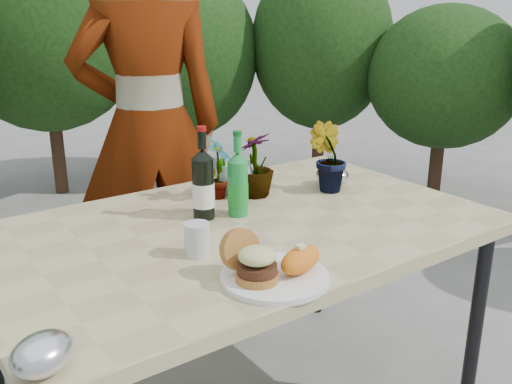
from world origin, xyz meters
TOP-DOWN VIEW (x-y plane):
  - patio_table at (0.00, 0.00)m, footprint 1.60×1.00m
  - shrub_hedge at (0.23, 1.84)m, footprint 6.80×5.10m
  - dinner_plate at (-0.15, -0.37)m, footprint 0.28×0.28m
  - burger_stack at (-0.20, -0.35)m, footprint 0.11×0.16m
  - sweet_potato at (-0.08, -0.39)m, footprint 0.17×0.12m
  - grilled_veg at (-0.13, -0.28)m, footprint 0.08×0.05m
  - wine_bottle at (-0.07, 0.12)m, footprint 0.07×0.07m
  - sparkling_water at (0.04, 0.08)m, footprint 0.07×0.07m
  - plastic_cup at (-0.23, -0.12)m, footprint 0.07×0.07m
  - seedling_left at (0.08, 0.26)m, footprint 0.15×0.15m
  - seedling_mid at (0.46, 0.10)m, footprint 0.17×0.18m
  - seedling_right at (0.20, 0.21)m, footprint 0.16×0.16m
  - blue_bowl at (0.16, 0.28)m, footprint 0.17×0.17m
  - foil_packet_left at (-0.74, -0.42)m, footprint 0.17×0.16m
  - foil_packet_right at (0.52, 0.14)m, footprint 0.15×0.17m
  - person at (0.09, 0.85)m, footprint 0.76×0.62m

SIDE VIEW (x-z plane):
  - patio_table at x=0.00m, z-range 0.32..1.07m
  - dinner_plate at x=-0.15m, z-range 0.75..0.76m
  - grilled_veg at x=-0.13m, z-range 0.76..0.79m
  - foil_packet_left at x=-0.74m, z-range 0.75..0.83m
  - foil_packet_right at x=0.52m, z-range 0.75..0.83m
  - sweet_potato at x=-0.08m, z-range 0.77..0.83m
  - plastic_cup at x=-0.23m, z-range 0.75..0.84m
  - blue_bowl at x=0.16m, z-range 0.75..0.87m
  - burger_stack at x=-0.20m, z-range 0.75..0.87m
  - sparkling_water at x=0.04m, z-range 0.71..1.00m
  - wine_bottle at x=-0.07m, z-range 0.71..1.02m
  - seedling_left at x=0.08m, z-range 0.75..0.98m
  - seedling_right at x=0.20m, z-range 0.75..0.99m
  - seedling_mid at x=0.46m, z-range 0.75..1.01m
  - person at x=0.09m, z-range 0.00..1.81m
  - shrub_hedge at x=0.23m, z-range 0.01..2.23m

